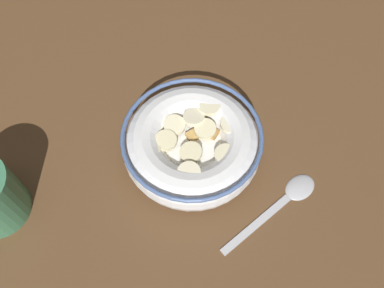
{
  "coord_description": "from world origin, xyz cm",
  "views": [
    {
      "loc": [
        26.86,
        1.92,
        50.77
      ],
      "look_at": [
        0.0,
        0.0,
        3.0
      ],
      "focal_mm": 37.75,
      "sensor_mm": 36.0,
      "label": 1
    }
  ],
  "objects": [
    {
      "name": "ground_plane",
      "position": [
        0.0,
        0.0,
        -1.0
      ],
      "size": [
        124.23,
        124.23,
        2.0
      ],
      "primitive_type": "cube",
      "color": "brown"
    },
    {
      "name": "cereal_bowl",
      "position": [
        -0.01,
        0.01,
        3.05
      ],
      "size": [
        18.87,
        18.87,
        5.64
      ],
      "color": "white",
      "rests_on": "ground_plane"
    },
    {
      "name": "spoon",
      "position": [
        5.52,
        13.49,
        0.34
      ],
      "size": [
        12.84,
        13.39,
        0.8
      ],
      "color": "#B7B7BC",
      "rests_on": "ground_plane"
    }
  ]
}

